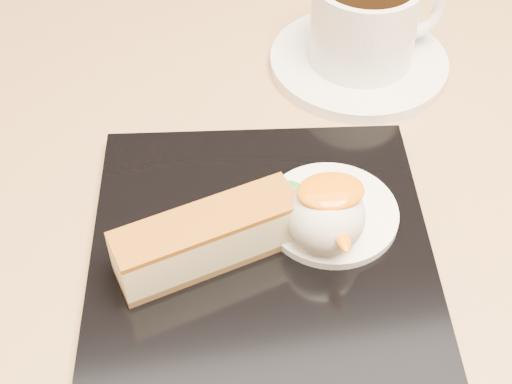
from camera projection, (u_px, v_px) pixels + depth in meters
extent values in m
cube|color=olive|center=(263.00, 223.00, 0.52)|extent=(0.80, 0.80, 0.04)
cube|color=black|center=(261.00, 249.00, 0.47)|extent=(0.25, 0.25, 0.01)
cube|color=brown|center=(209.00, 254.00, 0.45)|extent=(0.12, 0.06, 0.01)
cube|color=beige|center=(207.00, 237.00, 0.44)|extent=(0.12, 0.06, 0.03)
cube|color=#863F0E|center=(206.00, 220.00, 0.43)|extent=(0.12, 0.06, 0.00)
cylinder|color=white|center=(331.00, 213.00, 0.48)|extent=(0.09, 0.09, 0.01)
sphere|color=white|center=(326.00, 216.00, 0.45)|extent=(0.05, 0.05, 0.05)
ellipsoid|color=orange|center=(331.00, 191.00, 0.43)|extent=(0.04, 0.03, 0.01)
ellipsoid|color=#2E8C2D|center=(281.00, 193.00, 0.48)|extent=(0.02, 0.01, 0.00)
ellipsoid|color=#2E8C2D|center=(293.00, 186.00, 0.49)|extent=(0.02, 0.02, 0.00)
ellipsoid|color=#2E8C2D|center=(268.00, 187.00, 0.49)|extent=(0.01, 0.02, 0.00)
cylinder|color=white|center=(358.00, 62.00, 0.60)|extent=(0.15, 0.15, 0.01)
cylinder|color=white|center=(364.00, 21.00, 0.58)|extent=(0.09, 0.09, 0.07)
torus|color=white|center=(418.00, 12.00, 0.58)|extent=(0.05, 0.02, 0.05)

